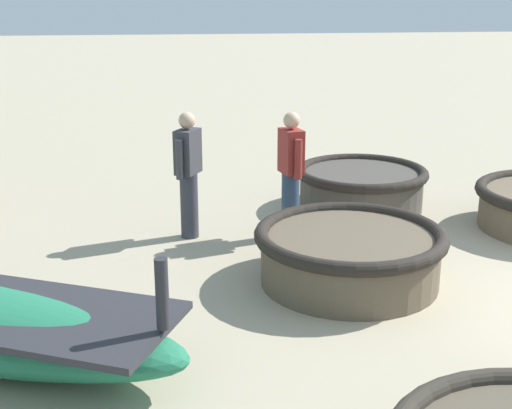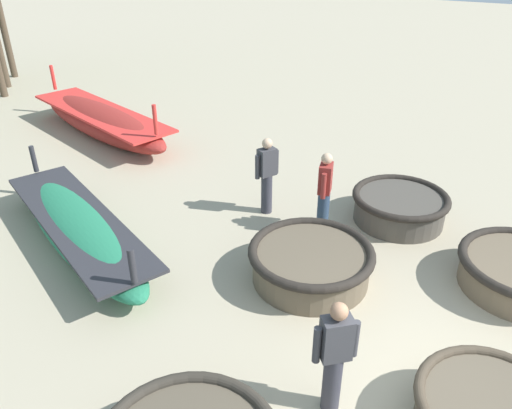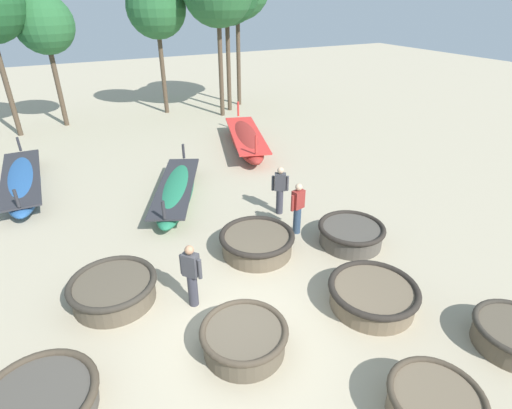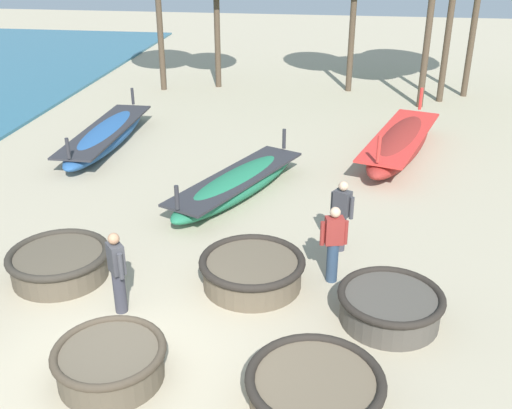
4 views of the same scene
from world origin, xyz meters
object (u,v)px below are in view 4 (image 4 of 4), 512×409
coracle_upturned (252,270)px  coracle_weathered (390,305)px  long_boat_white_hull (106,135)px  coracle_nearest (110,361)px  long_boat_ochre_hull (237,184)px  fisherman_standing_right (342,214)px  fisherman_with_hat (117,271)px  long_boat_green_hull (400,143)px  coracle_front_right (59,263)px  coracle_far_left (315,389)px  fisherman_crouching (333,242)px

coracle_upturned → coracle_weathered: coracle_upturned is taller
coracle_upturned → long_boat_white_hull: (-5.65, 7.21, 0.00)m
coracle_nearest → coracle_upturned: bearing=58.8°
long_boat_ochre_hull → fisherman_standing_right: (2.61, -2.42, 0.51)m
fisherman_with_hat → long_boat_ochre_hull: bearing=77.1°
coracle_upturned → long_boat_green_hull: long_boat_green_hull is taller
coracle_nearest → coracle_weathered: bearing=26.0°
long_boat_green_hull → long_boat_ochre_hull: 5.50m
coracle_front_right → coracle_far_left: 5.80m
coracle_far_left → long_boat_white_hull: long_boat_white_hull is taller
fisherman_with_hat → coracle_upturned: bearing=28.2°
coracle_far_left → fisherman_with_hat: 4.02m
coracle_far_left → coracle_upturned: bearing=114.1°
coracle_nearest → long_boat_green_hull: size_ratio=0.29×
coracle_nearest → fisherman_with_hat: (-0.45, 1.69, 0.52)m
coracle_upturned → coracle_weathered: bearing=-17.4°
coracle_weathered → coracle_far_left: size_ratio=0.92×
coracle_upturned → coracle_far_left: coracle_upturned is taller
coracle_nearest → fisherman_standing_right: (3.36, 4.49, 0.52)m
coracle_front_right → long_boat_green_hull: size_ratio=0.34×
coracle_nearest → fisherman_crouching: bearing=45.2°
coracle_front_right → coracle_nearest: bearing=-52.5°
coracle_upturned → fisherman_with_hat: size_ratio=1.29×
coracle_weathered → fisherman_standing_right: fisherman_standing_right is taller
coracle_front_right → coracle_nearest: (2.02, -2.62, -0.01)m
long_boat_ochre_hull → fisherman_with_hat: (-1.20, -5.22, 0.51)m
coracle_upturned → fisherman_with_hat: (-2.19, -1.17, 0.51)m
fisherman_standing_right → coracle_weathered: bearing=-69.7°
coracle_weathered → long_boat_white_hull: long_boat_white_hull is taller
coracle_upturned → coracle_far_left: (1.35, -3.01, -0.02)m
coracle_nearest → fisherman_crouching: 4.61m
coracle_upturned → long_boat_green_hull: bearing=66.4°
long_boat_green_hull → fisherman_standing_right: bearing=-105.7°
fisherman_standing_right → coracle_far_left: bearing=-93.5°
coracle_weathered → fisherman_with_hat: fisherman_with_hat is taller
coracle_front_right → long_boat_green_hull: bearing=47.8°
coracle_far_left → coracle_nearest: bearing=177.2°
long_boat_green_hull → fisherman_crouching: size_ratio=3.72×
coracle_far_left → long_boat_green_hull: bearing=79.6°
long_boat_green_hull → long_boat_white_hull: bearing=-178.0°
coracle_nearest → long_boat_green_hull: 11.53m
coracle_far_left → long_boat_green_hull: (1.93, 10.53, 0.11)m
long_boat_ochre_hull → fisherman_with_hat: bearing=-102.9°
coracle_front_right → coracle_upturned: size_ratio=0.97×
coracle_weathered → long_boat_ochre_hull: (-3.51, 4.84, 0.01)m
long_boat_white_hull → coracle_weathered: bearing=-44.4°
fisherman_with_hat → fisherman_standing_right: same height
long_boat_green_hull → fisherman_with_hat: fisherman_with_hat is taller
coracle_front_right → fisherman_with_hat: 1.89m
coracle_far_left → long_boat_white_hull: bearing=124.4°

